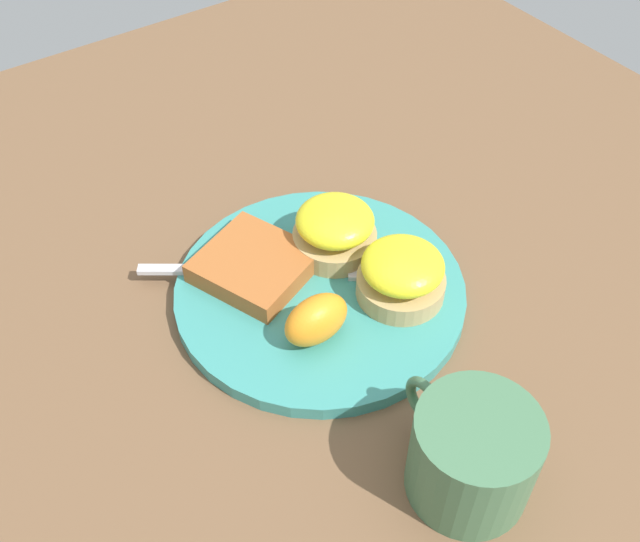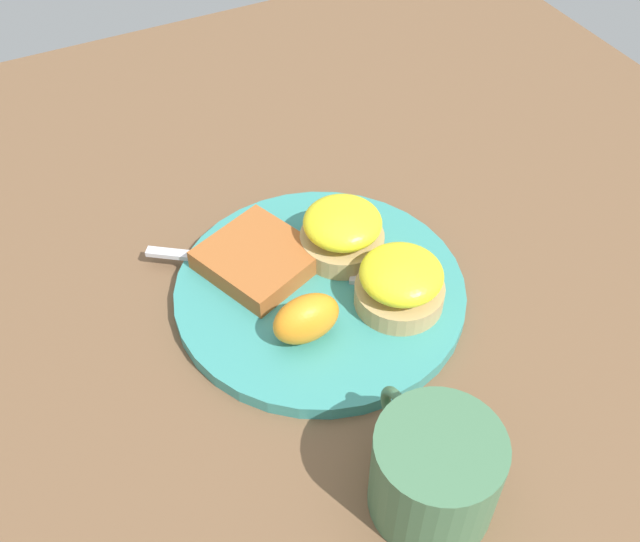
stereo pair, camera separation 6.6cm
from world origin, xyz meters
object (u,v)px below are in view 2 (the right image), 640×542
(fork, at_px, (292,267))
(hashbrown_patty, at_px, (258,258))
(cup, at_px, (434,472))
(sandwich_benedict_left, at_px, (400,283))
(orange_wedge, at_px, (306,319))
(sandwich_benedict_right, at_px, (342,231))

(fork, bearing_deg, hashbrown_patty, 57.29)
(hashbrown_patty, bearing_deg, cup, -175.34)
(sandwich_benedict_left, xyz_separation_m, orange_wedge, (0.00, 0.09, -0.00))
(orange_wedge, bearing_deg, cup, -174.01)
(sandwich_benedict_right, height_order, orange_wedge, sandwich_benedict_right)
(hashbrown_patty, relative_size, orange_wedge, 1.57)
(sandwich_benedict_right, xyz_separation_m, cup, (-0.25, 0.06, 0.00))
(hashbrown_patty, xyz_separation_m, cup, (-0.26, -0.02, 0.02))
(hashbrown_patty, relative_size, fork, 0.45)
(sandwich_benedict_left, height_order, fork, sandwich_benedict_left)
(cup, bearing_deg, hashbrown_patty, 4.66)
(sandwich_benedict_left, relative_size, orange_wedge, 1.32)
(hashbrown_patty, xyz_separation_m, fork, (-0.02, -0.03, -0.01))
(sandwich_benedict_right, height_order, hashbrown_patty, sandwich_benedict_right)
(fork, relative_size, cup, 1.77)
(sandwich_benedict_left, height_order, cup, cup)
(hashbrown_patty, bearing_deg, sandwich_benedict_right, -101.64)
(sandwich_benedict_left, distance_m, cup, 0.18)
(sandwich_benedict_right, height_order, cup, cup)
(sandwich_benedict_left, bearing_deg, cup, 156.63)
(cup, bearing_deg, fork, -1.09)
(sandwich_benedict_left, height_order, orange_wedge, sandwich_benedict_left)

